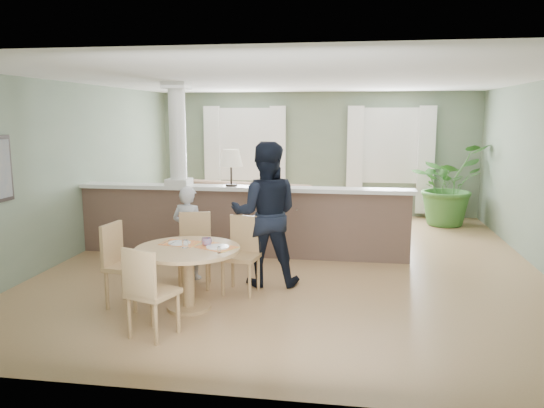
% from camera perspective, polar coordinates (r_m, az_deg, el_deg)
% --- Properties ---
extents(ground, '(8.00, 8.00, 0.00)m').
position_cam_1_polar(ground, '(8.14, 2.63, -6.16)').
color(ground, tan).
rests_on(ground, ground).
extents(room_shell, '(7.02, 8.02, 2.71)m').
position_cam_1_polar(room_shell, '(8.48, 3.00, 6.89)').
color(room_shell, gray).
rests_on(room_shell, ground).
extents(pony_wall, '(5.32, 0.38, 2.70)m').
position_cam_1_polar(pony_wall, '(8.34, -3.93, -0.82)').
color(pony_wall, brown).
rests_on(pony_wall, ground).
extents(sofa, '(3.41, 1.90, 0.94)m').
position_cam_1_polar(sofa, '(9.77, -3.72, -0.68)').
color(sofa, '#856448').
rests_on(sofa, ground).
extents(houseplant, '(1.95, 1.95, 1.64)m').
position_cam_1_polar(houseplant, '(11.24, 18.32, 2.00)').
color(houseplant, '#386C2B').
rests_on(houseplant, ground).
extents(dining_table, '(1.19, 1.19, 0.82)m').
position_cam_1_polar(dining_table, '(6.12, -8.96, -5.99)').
color(dining_table, tan).
rests_on(dining_table, ground).
extents(chair_far_boy, '(0.51, 0.51, 0.95)m').
position_cam_1_polar(chair_far_boy, '(6.99, -8.31, -4.46)').
color(chair_far_boy, tan).
rests_on(chair_far_boy, ground).
extents(chair_far_man, '(0.48, 0.48, 0.95)m').
position_cam_1_polar(chair_far_man, '(6.69, -3.17, -5.01)').
color(chair_far_man, tan).
rests_on(chair_far_man, ground).
extents(chair_near, '(0.54, 0.54, 0.93)m').
position_cam_1_polar(chair_near, '(5.42, -13.21, -8.87)').
color(chair_near, tan).
rests_on(chair_near, ground).
extents(chair_side, '(0.49, 0.49, 0.97)m').
position_cam_1_polar(chair_side, '(6.42, -15.85, -5.88)').
color(chair_side, tan).
rests_on(chair_side, ground).
extents(child_person, '(0.51, 0.39, 1.27)m').
position_cam_1_polar(child_person, '(7.25, -8.96, -3.05)').
color(child_person, '#ADADB2').
rests_on(child_person, ground).
extents(man_person, '(0.99, 0.81, 1.87)m').
position_cam_1_polar(man_person, '(6.87, -0.73, -1.07)').
color(man_person, black).
rests_on(man_person, ground).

